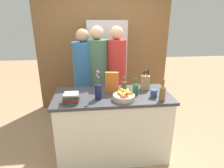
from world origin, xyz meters
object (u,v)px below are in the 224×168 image
(person_in_red_tee, at_px, (116,74))
(bottle_wine, at_px, (124,85))
(bottle_oil, at_px, (136,89))
(cereal_box, at_px, (112,82))
(coffee_mug, at_px, (154,93))
(book_stack, at_px, (71,98))
(person_at_sink, at_px, (84,76))
(knife_block, at_px, (145,82))
(person_in_blue, at_px, (98,75))
(refrigerator, at_px, (106,69))
(bottle_vinegar, at_px, (162,93))
(fruit_bowl, at_px, (124,96))
(flower_vase, at_px, (98,90))

(person_in_red_tee, bearing_deg, bottle_wine, -98.99)
(bottle_oil, bearing_deg, cereal_box, 153.97)
(cereal_box, height_order, coffee_mug, cereal_box)
(cereal_box, relative_size, person_in_red_tee, 0.16)
(book_stack, height_order, person_at_sink, person_at_sink)
(cereal_box, height_order, bottle_oil, cereal_box)
(knife_block, distance_m, person_in_blue, 0.86)
(refrigerator, xyz_separation_m, bottle_vinegar, (0.56, -1.60, 0.11))
(refrigerator, xyz_separation_m, person_at_sink, (-0.42, -0.61, 0.05))
(refrigerator, relative_size, bottle_wine, 9.07)
(refrigerator, xyz_separation_m, fruit_bowl, (0.09, -1.51, 0.05))
(cereal_box, relative_size, book_stack, 1.39)
(coffee_mug, bearing_deg, cereal_box, 155.32)
(knife_block, xyz_separation_m, person_at_sink, (-0.88, 0.57, -0.05))
(person_in_blue, bearing_deg, coffee_mug, -69.37)
(flower_vase, xyz_separation_m, coffee_mug, (0.72, -0.02, -0.06))
(knife_block, bearing_deg, cereal_box, -173.38)
(bottle_oil, distance_m, person_in_blue, 0.89)
(fruit_bowl, height_order, bottle_oil, bottle_oil)
(bottle_vinegar, bearing_deg, bottle_wine, 135.71)
(cereal_box, xyz_separation_m, coffee_mug, (0.52, -0.24, -0.09))
(cereal_box, bearing_deg, person_in_red_tee, 76.66)
(flower_vase, relative_size, coffee_mug, 2.91)
(coffee_mug, height_order, person_at_sink, person_at_sink)
(refrigerator, xyz_separation_m, coffee_mug, (0.50, -1.48, 0.05))
(bottle_wine, bearing_deg, person_in_blue, 120.52)
(knife_block, bearing_deg, bottle_vinegar, -77.08)
(refrigerator, distance_m, flower_vase, 1.48)
(cereal_box, bearing_deg, person_in_blue, 105.48)
(fruit_bowl, relative_size, bottle_vinegar, 1.02)
(flower_vase, xyz_separation_m, book_stack, (-0.33, -0.07, -0.05))
(fruit_bowl, height_order, person_in_red_tee, person_in_red_tee)
(bottle_wine, bearing_deg, coffee_mug, -38.19)
(coffee_mug, distance_m, book_stack, 1.05)
(cereal_box, bearing_deg, fruit_bowl, -66.80)
(refrigerator, relative_size, person_in_red_tee, 1.04)
(flower_vase, bearing_deg, bottle_vinegar, -10.66)
(fruit_bowl, height_order, cereal_box, cereal_box)
(knife_block, distance_m, person_at_sink, 1.05)
(bottle_oil, bearing_deg, person_in_blue, 121.55)
(flower_vase, distance_m, coffee_mug, 0.72)
(knife_block, xyz_separation_m, person_in_blue, (-0.65, 0.56, -0.03))
(knife_block, distance_m, bottle_vinegar, 0.43)
(flower_vase, xyz_separation_m, bottle_wine, (0.37, 0.25, -0.03))
(cereal_box, xyz_separation_m, bottle_wine, (0.17, 0.03, -0.06))
(book_stack, relative_size, person_at_sink, 0.12)
(coffee_mug, bearing_deg, bottle_vinegar, -63.93)
(knife_block, distance_m, flower_vase, 0.74)
(bottle_oil, bearing_deg, flower_vase, -171.70)
(coffee_mug, relative_size, person_in_red_tee, 0.07)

